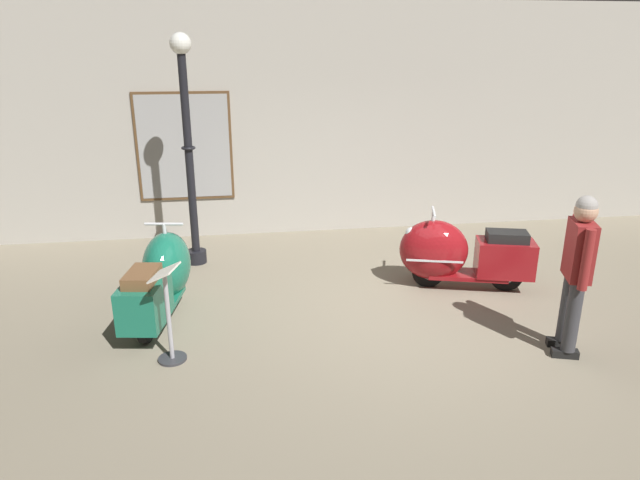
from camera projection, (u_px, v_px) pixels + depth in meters
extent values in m
plane|color=gray|center=(399.00, 323.00, 6.27)|extent=(60.00, 60.00, 0.00)
cube|color=#ADA89E|center=(342.00, 120.00, 8.99)|extent=(18.00, 0.20, 3.60)
cube|color=brown|center=(184.00, 147.00, 8.65)|extent=(1.45, 0.03, 1.66)
cube|color=#9E9E9E|center=(184.00, 147.00, 8.63)|extent=(1.37, 0.01, 1.58)
cylinder|color=black|center=(170.00, 286.00, 6.73)|extent=(0.14, 0.41, 0.41)
cylinder|color=silver|center=(170.00, 286.00, 6.73)|extent=(0.13, 0.20, 0.18)
cylinder|color=black|center=(146.00, 323.00, 5.82)|extent=(0.14, 0.41, 0.41)
cylinder|color=silver|center=(146.00, 323.00, 5.82)|extent=(0.13, 0.20, 0.18)
cube|color=#196B51|center=(159.00, 305.00, 6.28)|extent=(0.51, 1.01, 0.05)
ellipsoid|color=#196B51|center=(167.00, 265.00, 6.59)|extent=(0.66, 0.93, 0.77)
cube|color=#196B51|center=(145.00, 302.00, 5.78)|extent=(0.51, 0.75, 0.45)
cube|color=brown|center=(142.00, 277.00, 5.69)|extent=(0.36, 0.53, 0.12)
sphere|color=silver|center=(172.00, 240.00, 6.79)|extent=(0.15, 0.15, 0.15)
cylinder|color=silver|center=(165.00, 236.00, 6.50)|extent=(0.04, 0.04, 0.28)
cylinder|color=silver|center=(164.00, 224.00, 6.46)|extent=(0.45, 0.10, 0.03)
cylinder|color=black|center=(428.00, 271.00, 7.17)|extent=(0.41, 0.19, 0.41)
cylinder|color=silver|center=(428.00, 271.00, 7.17)|extent=(0.20, 0.14, 0.18)
cylinder|color=black|center=(506.00, 275.00, 7.05)|extent=(0.41, 0.19, 0.41)
cylinder|color=silver|center=(506.00, 275.00, 7.05)|extent=(0.20, 0.14, 0.18)
cube|color=maroon|center=(467.00, 275.00, 7.12)|extent=(1.03, 0.62, 0.05)
ellipsoid|color=maroon|center=(434.00, 250.00, 7.07)|extent=(0.97, 0.74, 0.77)
cube|color=maroon|center=(505.00, 258.00, 6.99)|extent=(0.78, 0.58, 0.45)
cube|color=black|center=(507.00, 236.00, 6.89)|extent=(0.55, 0.41, 0.12)
sphere|color=silver|center=(411.00, 233.00, 7.03)|extent=(0.15, 0.15, 0.15)
cylinder|color=silver|center=(433.00, 223.00, 6.96)|extent=(0.04, 0.04, 0.29)
cylinder|color=silver|center=(434.00, 212.00, 6.91)|extent=(0.15, 0.44, 0.03)
cube|color=silver|center=(435.00, 261.00, 6.84)|extent=(0.66, 0.20, 0.02)
cylinder|color=black|center=(197.00, 256.00, 8.00)|extent=(0.28, 0.28, 0.18)
cylinder|color=black|center=(189.00, 158.00, 7.54)|extent=(0.11, 0.11, 2.65)
torus|color=black|center=(188.00, 148.00, 7.49)|extent=(0.19, 0.19, 0.04)
sphere|color=white|center=(180.00, 43.00, 7.06)|extent=(0.28, 0.28, 0.28)
cube|color=black|center=(559.00, 343.00, 5.77)|extent=(0.27, 0.17, 0.08)
cylinder|color=#38383D|center=(568.00, 304.00, 5.62)|extent=(0.14, 0.14, 0.80)
cube|color=black|center=(565.00, 353.00, 5.57)|extent=(0.27, 0.17, 0.08)
cylinder|color=#38383D|center=(573.00, 313.00, 5.42)|extent=(0.14, 0.14, 0.80)
cube|color=maroon|center=(580.00, 250.00, 5.33)|extent=(0.30, 0.41, 0.57)
cylinder|color=maroon|center=(573.00, 243.00, 5.54)|extent=(0.09, 0.09, 0.59)
cylinder|color=maroon|center=(587.00, 260.00, 5.11)|extent=(0.09, 0.09, 0.59)
sphere|color=tan|center=(586.00, 211.00, 5.20)|extent=(0.22, 0.22, 0.22)
sphere|color=gray|center=(587.00, 206.00, 5.18)|extent=(0.20, 0.20, 0.20)
cylinder|color=#333338|center=(173.00, 359.00, 5.53)|extent=(0.28, 0.28, 0.02)
cylinder|color=#A5A5AD|center=(169.00, 317.00, 5.38)|extent=(0.04, 0.04, 0.88)
cube|color=silver|center=(164.00, 272.00, 5.23)|extent=(0.30, 0.37, 0.12)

